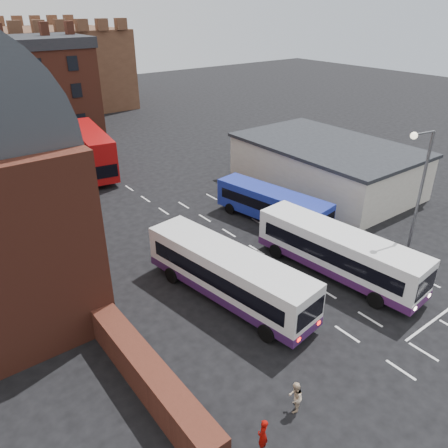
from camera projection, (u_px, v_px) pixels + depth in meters
ground at (335, 326)px, 23.78m from camera, size 180.00×180.00×0.00m
forecourt_wall at (151, 379)px, 19.27m from camera, size 1.20×10.00×1.80m
cream_building at (325, 165)px, 40.81m from camera, size 10.40×16.40×4.25m
castle_keep at (45, 69)px, 70.97m from camera, size 22.00×22.00×12.00m
bus_white_outbound at (228, 272)px, 25.24m from camera, size 4.20×11.62×3.10m
bus_white_inbound at (338, 250)px, 27.53m from camera, size 3.67×11.38×3.05m
bus_blue at (272, 204)px, 34.32m from camera, size 3.89×10.03×2.67m
bus_red_double at (91, 150)px, 44.23m from camera, size 4.21×11.24×4.39m
street_lamp at (418, 189)px, 26.66m from camera, size 1.86×0.59×9.25m
pedestrian_red at (263, 435)px, 16.93m from camera, size 0.67×0.56×1.57m
pedestrian_beige at (295, 397)px, 18.57m from camera, size 0.94×0.89×1.53m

